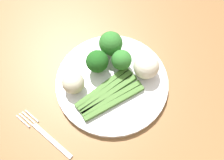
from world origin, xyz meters
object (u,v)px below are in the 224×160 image
cauliflower_near_center (146,66)px  fork (44,133)px  plate (112,82)px  broccoli_back_right (97,62)px  cauliflower_mid (74,83)px  broccoli_left (122,60)px  broccoli_front (111,43)px  dining_table (102,93)px  asparagus_bundle (109,95)px

cauliflower_near_center → fork: size_ratio=0.39×
plate → broccoli_back_right: 0.07m
broccoli_back_right → cauliflower_near_center: broccoli_back_right is taller
cauliflower_mid → fork: 0.13m
broccoli_left → broccoli_front: broccoli_front is taller
broccoli_front → cauliflower_mid: bearing=-164.8°
dining_table → broccoli_front: bearing=31.3°
broccoli_front → fork: size_ratio=0.45×
broccoli_back_right → cauliflower_near_center: (0.09, -0.07, -0.01)m
cauliflower_mid → fork: (-0.12, -0.05, -0.04)m
broccoli_left → fork: (-0.24, -0.04, -0.05)m
broccoli_front → broccoli_back_right: size_ratio=1.07×
asparagus_bundle → cauliflower_near_center: 0.11m
cauliflower_near_center → cauliflower_mid: size_ratio=1.16×
dining_table → plate: size_ratio=4.11×
broccoli_back_right → cauliflower_near_center: size_ratio=1.08×
broccoli_front → fork: 0.27m
asparagus_bundle → fork: asparagus_bundle is taller
cauliflower_mid → cauliflower_near_center: bearing=-20.5°
dining_table → plate: plate is taller
dining_table → fork: 0.23m
dining_table → asparagus_bundle: asparagus_bundle is taller
plate → broccoli_front: (0.04, 0.07, 0.05)m
asparagus_bundle → broccoli_front: 0.13m
cauliflower_near_center → cauliflower_mid: bearing=159.5°
dining_table → broccoli_back_right: 0.17m
asparagus_bundle → cauliflower_near_center: (0.11, 0.00, 0.03)m
broccoli_front → cauliflower_near_center: bearing=-69.4°
asparagus_bundle → fork: size_ratio=1.00×
broccoli_left → fork: bearing=-171.5°
broccoli_left → cauliflower_near_center: bearing=-48.8°
broccoli_front → cauliflower_near_center: size_ratio=1.15×
broccoli_back_right → plate: bearing=-74.6°
fork → asparagus_bundle: bearing=-109.9°
broccoli_back_right → fork: size_ratio=0.41×
plate → asparagus_bundle: bearing=-136.0°
broccoli_back_right → fork: 0.21m
broccoli_left → fork: 0.25m
broccoli_front → fork: bearing=-160.4°
broccoli_front → fork: broccoli_front is taller
plate → broccoli_back_right: bearing=105.4°
broccoli_front → plate: bearing=-122.4°
dining_table → broccoli_left: bearing=-18.8°
fork → broccoli_back_right: bearing=-87.5°
broccoli_left → cauliflower_mid: size_ratio=1.13×
broccoli_front → cauliflower_mid: broccoli_front is taller
asparagus_bundle → cauliflower_mid: (-0.06, 0.06, 0.02)m
dining_table → asparagus_bundle: 0.15m
asparagus_bundle → cauliflower_mid: cauliflower_mid is taller
cauliflower_mid → asparagus_bundle: bearing=-48.3°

